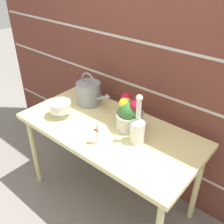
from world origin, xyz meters
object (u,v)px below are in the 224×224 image
at_px(glass_decanter, 138,127).
at_px(watering_can, 89,93).
at_px(flower_planter, 130,114).
at_px(crystal_pedestal_bowl, 60,107).
at_px(figurine_vase, 98,135).

bearing_deg(glass_decanter, watering_can, 165.22).
bearing_deg(flower_planter, watering_can, 171.63).
height_order(watering_can, glass_decanter, glass_decanter).
bearing_deg(glass_decanter, crystal_pedestal_bowl, -168.74).
height_order(crystal_pedestal_bowl, glass_decanter, glass_decanter).
bearing_deg(crystal_pedestal_bowl, flower_planter, 23.65).
distance_m(watering_can, crystal_pedestal_bowl, 0.29).
relative_size(flower_planter, glass_decanter, 0.72).
relative_size(flower_planter, figurine_vase, 1.45).
bearing_deg(glass_decanter, figurine_vase, -134.35).
distance_m(glass_decanter, figurine_vase, 0.27).
xyz_separation_m(flower_planter, figurine_vase, (-0.05, -0.28, -0.05)).
xyz_separation_m(crystal_pedestal_bowl, flower_planter, (0.50, 0.22, 0.04)).
xyz_separation_m(watering_can, glass_decanter, (0.61, -0.16, 0.02)).
distance_m(flower_planter, glass_decanter, 0.16).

